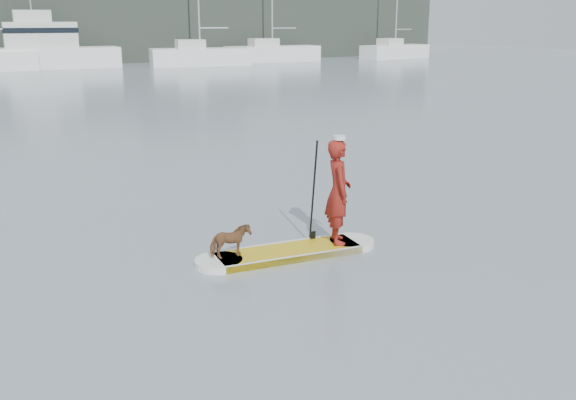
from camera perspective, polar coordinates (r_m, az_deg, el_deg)
name	(u,v)px	position (r m, az deg, el deg)	size (l,w,h in m)	color
ground	(132,259)	(11.32, -13.70, -5.09)	(140.00, 140.00, 0.00)	slate
paddleboard	(288,252)	(11.12, 0.00, -4.66)	(3.30, 0.93, 0.12)	gold
paddler	(338,192)	(11.21, 4.49, 0.73)	(0.67, 0.44, 1.85)	maroon
white_cap	(339,138)	(11.00, 4.59, 5.55)	(0.22, 0.22, 0.07)	silver
dog	(230,241)	(10.66, -5.15, -3.69)	(0.31, 0.67, 0.57)	brown
paddle	(313,203)	(11.41, 2.26, -0.25)	(0.10, 0.30, 2.00)	black
sailboat_e	(199,55)	(57.38, -7.87, 12.62)	(8.74, 3.79, 12.26)	white
sailboat_f	(272,52)	(62.68, -1.46, 13.05)	(9.08, 2.89, 13.50)	white
motor_yacht_a	(49,47)	(57.38, -20.48, 12.63)	(10.21, 3.35, 6.09)	white
shore_building_east	(187,18)	(67.46, -8.98, 15.69)	(10.00, 4.00, 8.00)	#202822
sailboat_g	(395,50)	(68.39, 9.45, 12.99)	(8.07, 4.01, 12.64)	white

